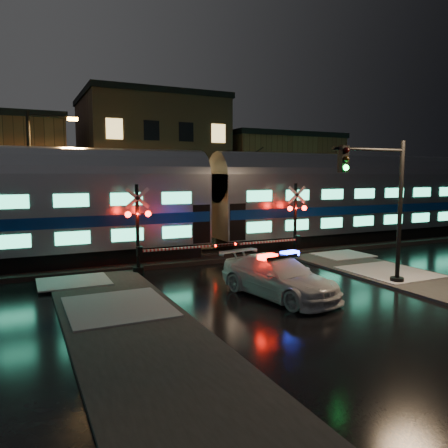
# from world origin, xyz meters

# --- Properties ---
(ground) EXTENTS (120.00, 120.00, 0.00)m
(ground) POSITION_xyz_m (0.00, 0.00, 0.00)
(ground) COLOR black
(ground) RESTS_ON ground
(ballast) EXTENTS (90.00, 4.20, 0.24)m
(ballast) POSITION_xyz_m (0.00, 5.00, 0.12)
(ballast) COLOR black
(ballast) RESTS_ON ground
(sidewalk_left) EXTENTS (4.00, 20.00, 0.12)m
(sidewalk_left) POSITION_xyz_m (-6.50, -6.00, 0.06)
(sidewalk_left) COLOR #2D2D2D
(sidewalk_left) RESTS_ON ground
(sidewalk_right) EXTENTS (4.00, 20.00, 0.12)m
(sidewalk_right) POSITION_xyz_m (6.50, -6.00, 0.06)
(sidewalk_right) COLOR #2D2D2D
(sidewalk_right) RESTS_ON ground
(building_mid) EXTENTS (12.00, 11.00, 11.50)m
(building_mid) POSITION_xyz_m (2.00, 22.50, 5.75)
(building_mid) COLOR brown
(building_mid) RESTS_ON ground
(building_right) EXTENTS (12.00, 10.00, 8.50)m
(building_right) POSITION_xyz_m (15.00, 22.00, 4.25)
(building_right) COLOR brown
(building_right) RESTS_ON ground
(train) EXTENTS (51.00, 3.12, 5.92)m
(train) POSITION_xyz_m (0.49, 5.00, 3.38)
(train) COLOR black
(train) RESTS_ON ballast
(police_car) EXTENTS (3.25, 5.80, 1.76)m
(police_car) POSITION_xyz_m (-0.42, -3.97, 0.80)
(police_car) COLOR silver
(police_car) RESTS_ON ground
(crossing_signal_right) EXTENTS (6.09, 0.67, 4.31)m
(crossing_signal_right) POSITION_xyz_m (4.38, 2.31, 1.79)
(crossing_signal_right) COLOR black
(crossing_signal_right) RESTS_ON ground
(crossing_signal_left) EXTENTS (6.13, 0.67, 4.34)m
(crossing_signal_left) POSITION_xyz_m (-4.04, 2.31, 1.80)
(crossing_signal_left) COLOR black
(crossing_signal_left) RESTS_ON ground
(traffic_light) EXTENTS (4.03, 0.72, 6.23)m
(traffic_light) POSITION_xyz_m (4.37, -4.59, 3.31)
(traffic_light) COLOR black
(traffic_light) RESTS_ON ground
(streetlight) EXTENTS (2.79, 0.29, 8.34)m
(streetlight) POSITION_xyz_m (-8.54, 9.00, 4.81)
(streetlight) COLOR black
(streetlight) RESTS_ON ground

